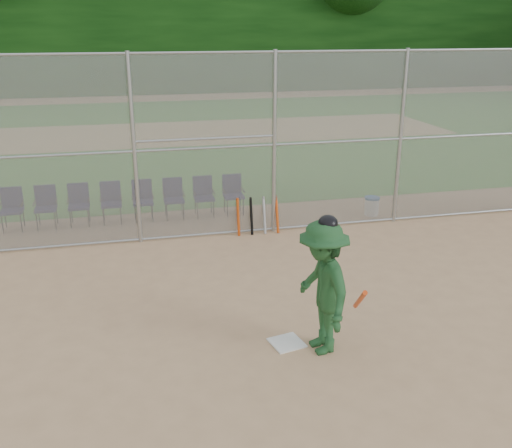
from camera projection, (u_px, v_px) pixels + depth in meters
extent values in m
plane|color=tan|center=(295.00, 351.00, 8.29)|extent=(100.00, 100.00, 0.00)
plane|color=#29681F|center=(174.00, 133.00, 24.82)|extent=(100.00, 100.00, 0.00)
plane|color=tan|center=(174.00, 133.00, 24.82)|extent=(24.00, 24.00, 0.00)
cube|color=gray|center=(229.00, 147.00, 12.22)|extent=(16.00, 0.02, 4.00)
cylinder|color=#9EA3A8|center=(228.00, 52.00, 11.57)|extent=(16.00, 0.05, 0.05)
cube|color=black|center=(146.00, 8.00, 38.61)|extent=(80.00, 5.00, 11.00)
cube|color=silver|center=(287.00, 343.00, 8.48)|extent=(0.54, 0.54, 0.02)
imported|color=#1E4B25|center=(322.00, 288.00, 8.02)|extent=(0.82, 1.32, 1.97)
ellipsoid|color=black|center=(325.00, 223.00, 7.70)|extent=(0.27, 0.30, 0.23)
cylinder|color=#EA4716|center=(360.00, 300.00, 7.75)|extent=(0.24, 0.70, 0.58)
cylinder|color=white|center=(372.00, 207.00, 14.12)|extent=(0.35, 0.35, 0.41)
cylinder|color=#255CA1|center=(372.00, 198.00, 14.04)|extent=(0.37, 0.37, 0.05)
cylinder|color=#D84C14|center=(238.00, 217.00, 12.72)|extent=(0.06, 0.20, 0.85)
cylinder|color=black|center=(251.00, 216.00, 12.78)|extent=(0.06, 0.23, 0.84)
cylinder|color=#B2B2B7|center=(264.00, 215.00, 12.85)|extent=(0.06, 0.26, 0.84)
cylinder|color=#D84C14|center=(277.00, 214.00, 12.92)|extent=(0.06, 0.29, 0.83)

